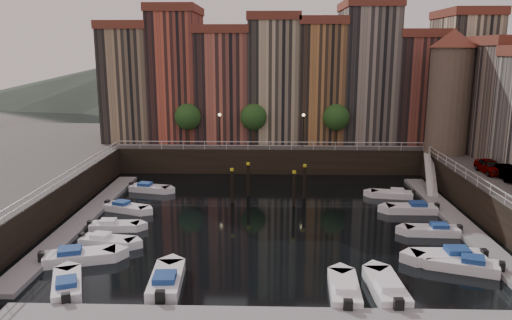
{
  "coord_description": "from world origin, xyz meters",
  "views": [
    {
      "loc": [
        0.11,
        -41.84,
        14.64
      ],
      "look_at": [
        -1.26,
        4.0,
        4.42
      ],
      "focal_mm": 35.0,
      "sensor_mm": 36.0,
      "label": 1
    }
  ],
  "objects_px": {
    "boat_left_1": "(107,241)",
    "boat_left_0": "(78,257)",
    "gangway": "(431,172)",
    "car_a": "(490,167)",
    "mooring_pilings": "(270,184)",
    "car_b": "(508,173)",
    "corner_tower": "(450,90)",
    "boat_left_2": "(114,226)"
  },
  "relations": [
    {
      "from": "boat_left_0",
      "to": "boat_left_1",
      "type": "distance_m",
      "value": 3.24
    },
    {
      "from": "mooring_pilings",
      "to": "car_b",
      "type": "height_order",
      "value": "car_b"
    },
    {
      "from": "mooring_pilings",
      "to": "boat_left_1",
      "type": "xyz_separation_m",
      "value": [
        -12.39,
        -11.87,
        -1.31
      ]
    },
    {
      "from": "gangway",
      "to": "car_b",
      "type": "relative_size",
      "value": 2.09
    },
    {
      "from": "boat_left_1",
      "to": "car_b",
      "type": "distance_m",
      "value": 35.3
    },
    {
      "from": "boat_left_1",
      "to": "car_a",
      "type": "bearing_deg",
      "value": 27.93
    },
    {
      "from": "gangway",
      "to": "boat_left_1",
      "type": "relative_size",
      "value": 1.86
    },
    {
      "from": "boat_left_1",
      "to": "car_b",
      "type": "xyz_separation_m",
      "value": [
        33.97,
        8.98,
        3.32
      ]
    },
    {
      "from": "boat_left_0",
      "to": "car_b",
      "type": "xyz_separation_m",
      "value": [
        34.98,
        12.05,
        3.26
      ]
    },
    {
      "from": "mooring_pilings",
      "to": "gangway",
      "type": "bearing_deg",
      "value": 15.03
    },
    {
      "from": "corner_tower",
      "to": "car_a",
      "type": "height_order",
      "value": "corner_tower"
    },
    {
      "from": "corner_tower",
      "to": "gangway",
      "type": "relative_size",
      "value": 1.66
    },
    {
      "from": "boat_left_2",
      "to": "car_b",
      "type": "relative_size",
      "value": 1.06
    },
    {
      "from": "corner_tower",
      "to": "car_a",
      "type": "distance_m",
      "value": 11.73
    },
    {
      "from": "boat_left_0",
      "to": "boat_left_1",
      "type": "height_order",
      "value": "boat_left_0"
    },
    {
      "from": "boat_left_2",
      "to": "corner_tower",
      "type": "bearing_deg",
      "value": 24.9
    },
    {
      "from": "boat_left_2",
      "to": "car_a",
      "type": "height_order",
      "value": "car_a"
    },
    {
      "from": "gangway",
      "to": "boat_left_0",
      "type": "relative_size",
      "value": 1.58
    },
    {
      "from": "gangway",
      "to": "boat_left_1",
      "type": "height_order",
      "value": "gangway"
    },
    {
      "from": "corner_tower",
      "to": "mooring_pilings",
      "type": "xyz_separation_m",
      "value": [
        -19.97,
        -9.08,
        -8.54
      ]
    },
    {
      "from": "car_b",
      "to": "gangway",
      "type": "bearing_deg",
      "value": 125.49
    },
    {
      "from": "mooring_pilings",
      "to": "boat_left_0",
      "type": "distance_m",
      "value": 20.11
    },
    {
      "from": "corner_tower",
      "to": "boat_left_0",
      "type": "xyz_separation_m",
      "value": [
        -33.37,
        -24.03,
        -9.8
      ]
    },
    {
      "from": "boat_left_2",
      "to": "boat_left_1",
      "type": "bearing_deg",
      "value": -84.69
    },
    {
      "from": "boat_left_2",
      "to": "car_b",
      "type": "distance_m",
      "value": 35.09
    },
    {
      "from": "boat_left_0",
      "to": "boat_left_2",
      "type": "xyz_separation_m",
      "value": [
        0.5,
        6.43,
        -0.07
      ]
    },
    {
      "from": "gangway",
      "to": "boat_left_2",
      "type": "xyz_separation_m",
      "value": [
        -29.97,
        -13.1,
        -1.59
      ]
    },
    {
      "from": "car_b",
      "to": "mooring_pilings",
      "type": "bearing_deg",
      "value": 176.76
    },
    {
      "from": "boat_left_0",
      "to": "car_a",
      "type": "height_order",
      "value": "car_a"
    },
    {
      "from": "corner_tower",
      "to": "gangway",
      "type": "bearing_deg",
      "value": -122.8
    },
    {
      "from": "car_b",
      "to": "car_a",
      "type": "bearing_deg",
      "value": 111.47
    },
    {
      "from": "corner_tower",
      "to": "boat_left_2",
      "type": "height_order",
      "value": "corner_tower"
    },
    {
      "from": "car_a",
      "to": "car_b",
      "type": "distance_m",
      "value": 2.36
    },
    {
      "from": "gangway",
      "to": "car_a",
      "type": "relative_size",
      "value": 2.08
    },
    {
      "from": "car_a",
      "to": "boat_left_1",
      "type": "bearing_deg",
      "value": -163.66
    },
    {
      "from": "corner_tower",
      "to": "car_b",
      "type": "distance_m",
      "value": 13.74
    },
    {
      "from": "boat_left_0",
      "to": "car_b",
      "type": "distance_m",
      "value": 37.14
    },
    {
      "from": "boat_left_0",
      "to": "boat_left_2",
      "type": "distance_m",
      "value": 6.44
    },
    {
      "from": "mooring_pilings",
      "to": "boat_left_2",
      "type": "xyz_separation_m",
      "value": [
        -12.9,
        -8.52,
        -1.33
      ]
    },
    {
      "from": "boat_left_1",
      "to": "boat_left_0",
      "type": "bearing_deg",
      "value": -98.84
    },
    {
      "from": "corner_tower",
      "to": "gangway",
      "type": "height_order",
      "value": "corner_tower"
    },
    {
      "from": "boat_left_0",
      "to": "boat_left_1",
      "type": "xyz_separation_m",
      "value": [
        1.01,
        3.08,
        -0.06
      ]
    }
  ]
}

